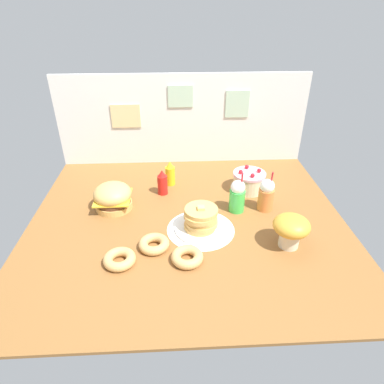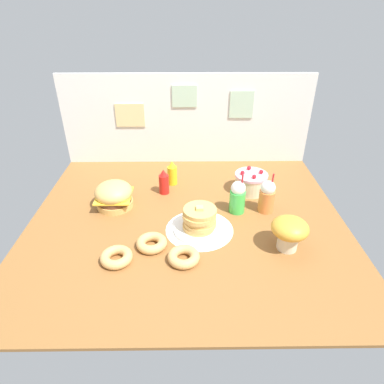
# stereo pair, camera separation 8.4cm
# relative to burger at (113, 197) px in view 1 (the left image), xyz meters

# --- Properties ---
(ground_plane) EXTENTS (2.26, 2.01, 0.02)m
(ground_plane) POSITION_rel_burger_xyz_m (0.55, -0.20, -0.11)
(ground_plane) COLOR brown
(back_wall) EXTENTS (2.26, 0.04, 0.83)m
(back_wall) POSITION_rel_burger_xyz_m (0.55, 0.80, 0.32)
(back_wall) COLOR silver
(back_wall) RESTS_ON ground_plane
(doily_mat) EXTENTS (0.47, 0.47, 0.00)m
(doily_mat) POSITION_rel_burger_xyz_m (0.64, -0.31, -0.09)
(doily_mat) COLOR white
(doily_mat) RESTS_ON ground_plane
(burger) EXTENTS (0.28, 0.28, 0.20)m
(burger) POSITION_rel_burger_xyz_m (0.00, 0.00, 0.00)
(burger) COLOR #DBA859
(burger) RESTS_ON ground_plane
(pancake_stack) EXTENTS (0.36, 0.36, 0.19)m
(pancake_stack) POSITION_rel_burger_xyz_m (0.64, -0.31, -0.02)
(pancake_stack) COLOR white
(pancake_stack) RESTS_ON doily_mat
(layer_cake) EXTENTS (0.27, 0.27, 0.19)m
(layer_cake) POSITION_rel_burger_xyz_m (1.08, 0.21, -0.01)
(layer_cake) COLOR beige
(layer_cake) RESTS_ON ground_plane
(ketchup_bottle) EXTENTS (0.08, 0.08, 0.21)m
(ketchup_bottle) POSITION_rel_burger_xyz_m (0.37, 0.19, 0.00)
(ketchup_bottle) COLOR red
(ketchup_bottle) RESTS_ON ground_plane
(mustard_bottle) EXTENTS (0.08, 0.08, 0.21)m
(mustard_bottle) POSITION_rel_burger_xyz_m (0.43, 0.35, 0.00)
(mustard_bottle) COLOR yellow
(mustard_bottle) RESTS_ON ground_plane
(cream_soda_cup) EXTENTS (0.12, 0.12, 0.32)m
(cream_soda_cup) POSITION_rel_burger_xyz_m (0.93, -0.08, 0.03)
(cream_soda_cup) COLOR green
(cream_soda_cup) RESTS_ON ground_plane
(orange_float_cup) EXTENTS (0.12, 0.12, 0.32)m
(orange_float_cup) POSITION_rel_burger_xyz_m (1.15, -0.08, 0.03)
(orange_float_cup) COLOR orange
(orange_float_cup) RESTS_ON ground_plane
(donut_pink_glaze) EXTENTS (0.20, 0.20, 0.06)m
(donut_pink_glaze) POSITION_rel_burger_xyz_m (0.12, -0.62, -0.07)
(donut_pink_glaze) COLOR tan
(donut_pink_glaze) RESTS_ON ground_plane
(donut_chocolate) EXTENTS (0.20, 0.20, 0.06)m
(donut_chocolate) POSITION_rel_burger_xyz_m (0.33, -0.49, -0.07)
(donut_chocolate) COLOR tan
(donut_chocolate) RESTS_ON ground_plane
(donut_vanilla) EXTENTS (0.20, 0.20, 0.06)m
(donut_vanilla) POSITION_rel_burger_xyz_m (0.53, -0.62, -0.07)
(donut_vanilla) COLOR tan
(donut_vanilla) RESTS_ON ground_plane
(mushroom_stool) EXTENTS (0.23, 0.23, 0.22)m
(mushroom_stool) POSITION_rel_burger_xyz_m (1.20, -0.51, 0.04)
(mushroom_stool) COLOR beige
(mushroom_stool) RESTS_ON ground_plane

